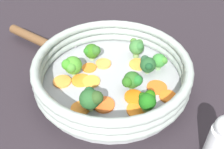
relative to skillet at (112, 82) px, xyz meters
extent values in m
plane|color=black|center=(0.00, 0.00, -0.01)|extent=(4.00, 4.00, 0.00)
cylinder|color=#939699|center=(0.00, 0.00, 0.00)|extent=(0.33, 0.33, 0.01)
torus|color=#909B93|center=(0.00, 0.00, 0.02)|extent=(0.35, 0.35, 0.02)
torus|color=#909B93|center=(0.00, 0.00, 0.04)|extent=(0.35, 0.35, 0.02)
torus|color=#909B93|center=(0.00, 0.00, 0.06)|extent=(0.35, 0.35, 0.02)
cylinder|color=brown|center=(0.00, 0.26, 0.02)|extent=(0.03, 0.18, 0.02)
sphere|color=#95929B|center=(0.05, 0.15, 0.01)|extent=(0.01, 0.01, 0.01)
sphere|color=#8F949A|center=(-0.05, 0.15, 0.01)|extent=(0.01, 0.01, 0.01)
cylinder|color=orange|center=(0.02, -0.13, 0.01)|extent=(0.05, 0.05, 0.01)
cylinder|color=orange|center=(-0.02, -0.07, 0.01)|extent=(0.05, 0.05, 0.01)
cylinder|color=orange|center=(-0.04, 0.03, 0.01)|extent=(0.06, 0.06, 0.00)
cylinder|color=orange|center=(0.04, -0.10, 0.01)|extent=(0.06, 0.06, 0.00)
cylinder|color=#DA5C21|center=(-0.08, -0.03, 0.01)|extent=(0.06, 0.06, 0.00)
cylinder|color=orange|center=(-0.07, 0.09, 0.01)|extent=(0.06, 0.06, 0.01)
cylinder|color=orange|center=(-0.05, -0.10, 0.01)|extent=(0.06, 0.06, 0.00)
cylinder|color=orange|center=(0.08, -0.02, 0.01)|extent=(0.05, 0.05, 0.00)
cylinder|color=orange|center=(-0.11, 0.00, 0.01)|extent=(0.05, 0.05, 0.00)
cylinder|color=orange|center=(0.00, 0.07, 0.01)|extent=(0.04, 0.04, 0.00)
cylinder|color=orange|center=(-0.05, 0.06, 0.01)|extent=(0.05, 0.05, 0.00)
cylinder|color=#F9933F|center=(0.03, 0.05, 0.01)|extent=(0.05, 0.05, 0.01)
cylinder|color=#8DAC61|center=(-0.04, 0.08, 0.02)|extent=(0.01, 0.01, 0.02)
sphere|color=#3F8325|center=(-0.04, 0.08, 0.04)|extent=(0.04, 0.04, 0.04)
sphere|color=#407F2A|center=(-0.05, 0.08, 0.04)|extent=(0.02, 0.02, 0.02)
sphere|color=#358420|center=(-0.05, 0.09, 0.04)|extent=(0.02, 0.02, 0.02)
cylinder|color=#6D874C|center=(0.07, -0.05, 0.01)|extent=(0.01, 0.01, 0.01)
sphere|color=#1E4823|center=(0.07, -0.05, 0.03)|extent=(0.04, 0.04, 0.04)
sphere|color=#22432B|center=(0.08, -0.04, 0.04)|extent=(0.02, 0.02, 0.02)
sphere|color=#143E1E|center=(0.06, -0.06, 0.04)|extent=(0.02, 0.02, 0.02)
cylinder|color=#709952|center=(-0.04, -0.11, 0.02)|extent=(0.02, 0.02, 0.02)
sphere|color=#175912|center=(-0.04, -0.11, 0.04)|extent=(0.04, 0.04, 0.04)
sphere|color=#1F580C|center=(-0.03, -0.10, 0.04)|extent=(0.02, 0.02, 0.02)
sphere|color=#1B4F16|center=(-0.03, -0.12, 0.04)|extent=(0.02, 0.02, 0.02)
sphere|color=#1E5B0A|center=(-0.03, -0.11, 0.04)|extent=(0.02, 0.02, 0.02)
cylinder|color=#749860|center=(0.00, -0.05, 0.02)|extent=(0.01, 0.01, 0.02)
sphere|color=#25561C|center=(0.00, -0.05, 0.03)|extent=(0.04, 0.04, 0.04)
sphere|color=#1D5F22|center=(0.00, -0.07, 0.04)|extent=(0.02, 0.02, 0.02)
sphere|color=#235615|center=(-0.02, -0.05, 0.04)|extent=(0.02, 0.02, 0.02)
sphere|color=#1B601B|center=(0.00, -0.07, 0.04)|extent=(0.02, 0.02, 0.02)
cylinder|color=#8AA767|center=(-0.10, -0.02, 0.02)|extent=(0.01, 0.01, 0.02)
sphere|color=#214C22|center=(-0.10, -0.02, 0.04)|extent=(0.04, 0.04, 0.04)
sphere|color=#28441B|center=(-0.10, -0.03, 0.05)|extent=(0.03, 0.03, 0.03)
sphere|color=#194A22|center=(-0.09, -0.01, 0.04)|extent=(0.02, 0.02, 0.02)
sphere|color=#2A441E|center=(-0.09, -0.01, 0.04)|extent=(0.02, 0.02, 0.02)
cylinder|color=#6F9255|center=(0.10, 0.00, 0.02)|extent=(0.02, 0.02, 0.02)
sphere|color=#356A30|center=(0.10, 0.00, 0.04)|extent=(0.04, 0.04, 0.04)
sphere|color=#3D6426|center=(0.11, 0.01, 0.05)|extent=(0.02, 0.02, 0.02)
sphere|color=#2C612B|center=(0.10, -0.01, 0.04)|extent=(0.02, 0.02, 0.02)
sphere|color=#3E6C31|center=(0.12, 0.00, 0.04)|extent=(0.02, 0.02, 0.02)
cylinder|color=#6C9857|center=(0.10, -0.07, 0.01)|extent=(0.01, 0.01, 0.02)
sphere|color=#30762D|center=(0.10, -0.07, 0.03)|extent=(0.03, 0.03, 0.03)
sphere|color=#377829|center=(0.10, -0.08, 0.04)|extent=(0.02, 0.02, 0.02)
sphere|color=#36802B|center=(0.10, -0.08, 0.03)|extent=(0.02, 0.02, 0.02)
cylinder|color=#8DB15E|center=(0.03, 0.09, 0.01)|extent=(0.01, 0.01, 0.01)
sphere|color=#296015|center=(0.03, 0.09, 0.03)|extent=(0.04, 0.04, 0.04)
sphere|color=#23681A|center=(0.02, 0.09, 0.04)|extent=(0.02, 0.02, 0.02)
sphere|color=#2A5B1E|center=(0.03, 0.07, 0.04)|extent=(0.02, 0.02, 0.02)
cylinder|color=silver|center=(-0.05, -0.26, 0.03)|extent=(0.04, 0.04, 0.08)
camera|label=1|loc=(-0.36, -0.26, 0.41)|focal=42.00mm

